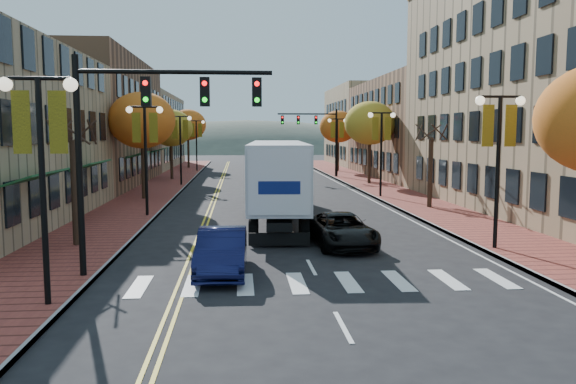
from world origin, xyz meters
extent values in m
plane|color=black|center=(0.00, 0.00, 0.00)|extent=(200.00, 200.00, 0.00)
cube|color=brown|center=(-9.00, 32.50, 0.07)|extent=(4.00, 85.00, 0.15)
cube|color=brown|center=(9.00, 32.50, 0.07)|extent=(4.00, 85.00, 0.15)
cube|color=brown|center=(-17.00, 36.00, 5.50)|extent=(12.00, 24.00, 11.00)
cube|color=#9E8966|center=(-17.00, 61.00, 4.75)|extent=(12.00, 26.00, 9.50)
cube|color=brown|center=(18.50, 42.00, 5.00)|extent=(15.00, 24.00, 10.00)
cube|color=#9E8966|center=(18.50, 64.00, 5.50)|extent=(15.00, 20.00, 11.00)
cylinder|color=#382619|center=(-9.00, 8.00, 2.25)|extent=(0.28, 0.28, 4.20)
cylinder|color=#382619|center=(-9.00, 24.00, 2.60)|extent=(0.28, 0.28, 4.90)
ellipsoid|color=orange|center=(-9.00, 24.00, 5.46)|extent=(4.48, 4.48, 3.81)
cylinder|color=#382619|center=(-9.00, 40.00, 2.42)|extent=(0.28, 0.28, 4.55)
ellipsoid|color=gold|center=(-9.00, 40.00, 5.07)|extent=(4.16, 4.16, 3.54)
cylinder|color=#382619|center=(-9.00, 58.00, 2.67)|extent=(0.28, 0.28, 5.04)
ellipsoid|color=orange|center=(-9.00, 58.00, 5.62)|extent=(4.61, 4.61, 3.92)
cylinder|color=#382619|center=(9.00, 18.00, 2.25)|extent=(0.28, 0.28, 4.20)
cylinder|color=#382619|center=(9.00, 34.00, 2.60)|extent=(0.28, 0.28, 4.90)
ellipsoid|color=gold|center=(9.00, 34.00, 5.46)|extent=(4.48, 4.48, 3.81)
cylinder|color=#382619|center=(9.00, 50.00, 2.53)|extent=(0.28, 0.28, 4.76)
ellipsoid|color=orange|center=(9.00, 50.00, 5.30)|extent=(4.35, 4.35, 3.70)
cylinder|color=black|center=(-7.50, 0.00, 3.00)|extent=(0.16, 0.16, 6.00)
cylinder|color=black|center=(-7.50, 0.00, 6.00)|extent=(1.60, 0.10, 0.10)
sphere|color=#FFF2CC|center=(-8.30, 0.00, 5.85)|extent=(0.36, 0.36, 0.36)
sphere|color=#FFF2CC|center=(-6.70, 0.00, 5.85)|extent=(0.36, 0.36, 0.36)
cube|color=gold|center=(-7.95, 0.00, 4.90)|extent=(0.45, 0.03, 1.60)
cube|color=gold|center=(-7.05, 0.00, 4.90)|extent=(0.45, 0.03, 1.60)
cylinder|color=black|center=(-7.50, 16.00, 3.00)|extent=(0.16, 0.16, 6.00)
cylinder|color=black|center=(-7.50, 16.00, 6.00)|extent=(1.60, 0.10, 0.10)
sphere|color=#FFF2CC|center=(-8.30, 16.00, 5.85)|extent=(0.36, 0.36, 0.36)
sphere|color=#FFF2CC|center=(-6.70, 16.00, 5.85)|extent=(0.36, 0.36, 0.36)
cube|color=gold|center=(-7.95, 16.00, 4.90)|extent=(0.45, 0.03, 1.60)
cube|color=gold|center=(-7.05, 16.00, 4.90)|extent=(0.45, 0.03, 1.60)
cylinder|color=black|center=(-7.50, 34.00, 3.00)|extent=(0.16, 0.16, 6.00)
cylinder|color=black|center=(-7.50, 34.00, 6.00)|extent=(1.60, 0.10, 0.10)
sphere|color=#FFF2CC|center=(-8.30, 34.00, 5.85)|extent=(0.36, 0.36, 0.36)
sphere|color=#FFF2CC|center=(-6.70, 34.00, 5.85)|extent=(0.36, 0.36, 0.36)
cube|color=gold|center=(-7.95, 34.00, 4.90)|extent=(0.45, 0.03, 1.60)
cube|color=gold|center=(-7.05, 34.00, 4.90)|extent=(0.45, 0.03, 1.60)
cylinder|color=black|center=(-7.50, 52.00, 3.00)|extent=(0.16, 0.16, 6.00)
cylinder|color=black|center=(-7.50, 52.00, 6.00)|extent=(1.60, 0.10, 0.10)
sphere|color=#FFF2CC|center=(-8.30, 52.00, 5.85)|extent=(0.36, 0.36, 0.36)
sphere|color=#FFF2CC|center=(-6.70, 52.00, 5.85)|extent=(0.36, 0.36, 0.36)
cube|color=gold|center=(-7.95, 52.00, 4.90)|extent=(0.45, 0.03, 1.60)
cube|color=gold|center=(-7.05, 52.00, 4.90)|extent=(0.45, 0.03, 1.60)
cylinder|color=black|center=(7.50, 6.00, 3.00)|extent=(0.16, 0.16, 6.00)
cylinder|color=black|center=(7.50, 6.00, 6.00)|extent=(1.60, 0.10, 0.10)
sphere|color=#FFF2CC|center=(6.70, 6.00, 5.85)|extent=(0.36, 0.36, 0.36)
sphere|color=#FFF2CC|center=(8.30, 6.00, 5.85)|extent=(0.36, 0.36, 0.36)
cube|color=gold|center=(7.05, 6.00, 4.90)|extent=(0.45, 0.03, 1.60)
cube|color=gold|center=(7.95, 6.00, 4.90)|extent=(0.45, 0.03, 1.60)
cylinder|color=black|center=(7.50, 24.00, 3.00)|extent=(0.16, 0.16, 6.00)
cylinder|color=black|center=(7.50, 24.00, 6.00)|extent=(1.60, 0.10, 0.10)
sphere|color=#FFF2CC|center=(6.70, 24.00, 5.85)|extent=(0.36, 0.36, 0.36)
sphere|color=#FFF2CC|center=(8.30, 24.00, 5.85)|extent=(0.36, 0.36, 0.36)
cube|color=gold|center=(7.05, 24.00, 4.90)|extent=(0.45, 0.03, 1.60)
cube|color=gold|center=(7.95, 24.00, 4.90)|extent=(0.45, 0.03, 1.60)
cylinder|color=black|center=(7.50, 42.00, 3.00)|extent=(0.16, 0.16, 6.00)
cylinder|color=black|center=(7.50, 42.00, 6.00)|extent=(1.60, 0.10, 0.10)
sphere|color=#FFF2CC|center=(6.70, 42.00, 5.85)|extent=(0.36, 0.36, 0.36)
sphere|color=#FFF2CC|center=(8.30, 42.00, 5.85)|extent=(0.36, 0.36, 0.36)
cube|color=gold|center=(7.05, 42.00, 4.90)|extent=(0.45, 0.03, 1.60)
cube|color=gold|center=(7.95, 42.00, 4.90)|extent=(0.45, 0.03, 1.60)
cylinder|color=black|center=(-7.40, 3.00, 3.50)|extent=(0.20, 0.20, 7.00)
cylinder|color=black|center=(-4.40, 3.00, 6.50)|extent=(6.00, 0.14, 0.14)
cube|color=black|center=(-5.30, 3.00, 5.90)|extent=(0.30, 0.25, 0.90)
sphere|color=#FF0C0C|center=(-5.30, 2.86, 6.15)|extent=(0.16, 0.16, 0.16)
cube|color=black|center=(-3.50, 3.00, 5.90)|extent=(0.30, 0.25, 0.90)
sphere|color=#FF0C0C|center=(-3.50, 2.86, 6.15)|extent=(0.16, 0.16, 0.16)
cube|color=black|center=(-1.88, 3.00, 5.90)|extent=(0.30, 0.25, 0.90)
sphere|color=#FF0C0C|center=(-1.88, 2.86, 6.15)|extent=(0.16, 0.16, 0.16)
cylinder|color=black|center=(7.40, 42.00, 3.50)|extent=(0.20, 0.20, 7.00)
cylinder|color=black|center=(4.40, 42.00, 6.50)|extent=(6.00, 0.14, 0.14)
cube|color=black|center=(5.30, 42.00, 5.90)|extent=(0.30, 0.25, 0.90)
sphere|color=#FF0C0C|center=(5.30, 41.86, 6.15)|extent=(0.16, 0.16, 0.16)
cube|color=black|center=(3.50, 42.00, 5.90)|extent=(0.30, 0.25, 0.90)
sphere|color=#FF0C0C|center=(3.50, 41.86, 6.15)|extent=(0.16, 0.16, 0.16)
cube|color=black|center=(1.88, 42.00, 5.90)|extent=(0.30, 0.25, 0.90)
sphere|color=#FF0C0C|center=(1.88, 41.86, 6.15)|extent=(0.16, 0.16, 0.16)
cube|color=black|center=(-0.50, 13.75, 0.88)|extent=(1.82, 13.48, 0.36)
cube|color=silver|center=(-0.50, 13.75, 2.69)|extent=(3.47, 13.58, 2.90)
cube|color=black|center=(-0.02, 22.01, 1.71)|extent=(2.76, 3.25, 2.59)
cylinder|color=black|center=(-1.90, 8.44, 0.52)|extent=(0.42, 1.05, 1.03)
cylinder|color=black|center=(0.27, 8.31, 0.52)|extent=(0.42, 1.05, 1.03)
cylinder|color=black|center=(-1.83, 9.68, 0.52)|extent=(0.42, 1.05, 1.03)
cylinder|color=black|center=(0.34, 9.55, 0.52)|extent=(0.42, 1.05, 1.03)
cylinder|color=black|center=(-1.17, 20.83, 0.52)|extent=(0.42, 1.05, 1.03)
cylinder|color=black|center=(1.00, 20.70, 0.52)|extent=(0.42, 1.05, 1.03)
cylinder|color=black|center=(-1.04, 23.10, 0.52)|extent=(0.42, 1.05, 1.03)
cylinder|color=black|center=(1.13, 22.98, 0.52)|extent=(0.42, 1.05, 1.03)
imported|color=#0E1138|center=(-3.04, 3.38, 0.74)|extent=(1.67, 4.53, 1.48)
imported|color=black|center=(1.69, 7.50, 0.68)|extent=(2.57, 5.01, 1.35)
imported|color=silver|center=(-0.50, 51.54, 0.80)|extent=(2.45, 4.87, 1.59)
imported|color=#A6A6AD|center=(1.77, 58.86, 0.68)|extent=(2.36, 4.85, 1.36)
imported|color=#AEADB5|center=(2.73, 70.90, 0.71)|extent=(1.73, 4.41, 1.43)
camera|label=1|loc=(-2.43, -14.86, 4.64)|focal=35.00mm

